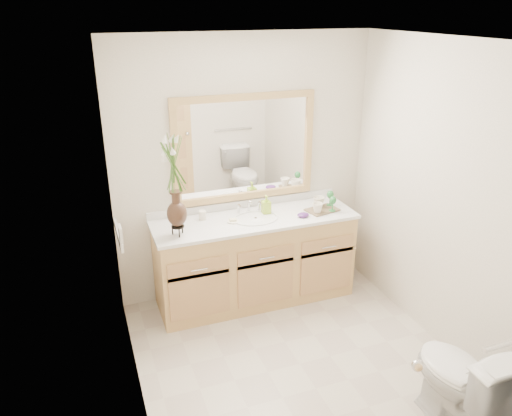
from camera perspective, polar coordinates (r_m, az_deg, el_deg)
name	(u,v)px	position (r m, az deg, el deg)	size (l,w,h in m)	color
floor	(300,364)	(4.10, 4.99, -17.31)	(2.60, 2.60, 0.00)	beige
ceiling	(313,41)	(3.16, 6.51, 18.44)	(2.40, 2.60, 0.02)	white
wall_back	(244,169)	(4.58, -1.36, 4.45)	(2.40, 0.02, 2.40)	beige
wall_front	(426,332)	(2.51, 18.87, -13.23)	(2.40, 0.02, 2.40)	beige
wall_left	(128,252)	(3.17, -14.42, -4.84)	(0.02, 2.60, 2.40)	beige
wall_right	(447,202)	(4.09, 21.00, 0.69)	(0.02, 2.60, 2.40)	beige
vanity	(255,260)	(4.65, -0.13, -6.00)	(1.80, 0.55, 0.80)	tan
counter	(255,219)	(4.47, -0.13, -1.31)	(1.84, 0.57, 0.03)	white
sink	(256,224)	(4.47, -0.05, -1.85)	(0.38, 0.34, 0.23)	white
mirror	(245,148)	(4.50, -1.30, 6.86)	(1.32, 0.04, 0.97)	white
switch_plate	(120,234)	(3.95, -15.24, -2.83)	(0.02, 0.12, 0.12)	white
door	(365,379)	(2.49, 12.31, -18.59)	(0.80, 0.03, 2.00)	tan
toilet	(462,383)	(3.62, 22.47, -17.95)	(0.42, 0.75, 0.74)	white
flower_vase	(174,173)	(3.99, -9.33, 3.98)	(0.19, 0.19, 0.80)	black
tumbler	(202,215)	(4.44, -6.14, -0.82)	(0.06, 0.06, 0.08)	white
soap_dish	(233,221)	(4.37, -2.65, -1.51)	(0.10, 0.10, 0.03)	white
soap_bottle	(266,205)	(4.54, 1.16, 0.33)	(0.07, 0.07, 0.15)	#9FCE30
purple_dish	(303,215)	(4.49, 5.40, -0.79)	(0.11, 0.09, 0.04)	#512570
tray	(322,210)	(4.65, 7.56, -0.21)	(0.29, 0.19, 0.01)	brown
mug_left	(318,208)	(4.55, 7.05, 0.06)	(0.10, 0.09, 0.10)	white
mug_right	(319,202)	(4.68, 7.20, 0.73)	(0.11, 0.10, 0.11)	white
goblet_front	(333,201)	(4.59, 8.77, 0.79)	(0.06, 0.06, 0.14)	#297D39
goblet_back	(330,195)	(4.72, 8.49, 1.43)	(0.06, 0.06, 0.14)	#297D39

